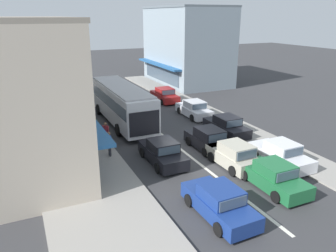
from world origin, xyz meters
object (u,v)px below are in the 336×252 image
Objects in this scene: sedan_behind_bus_mid at (273,176)px; traffic_light_downstreet at (68,70)px; pedestrian_with_handbag_near at (106,132)px; parked_sedan_kerb_rear at (165,95)px; pedestrian_far_walker at (94,126)px; parked_sedan_kerb_front at (281,154)px; parked_sedan_kerb_third at (194,109)px; hatchback_behind_bus_near at (234,156)px; sedan_adjacent_lane_trail at (219,203)px; parked_sedan_kerb_second at (226,126)px; city_bus at (121,102)px; hatchback_queue_far_back at (208,139)px; sedan_queue_gap_filler at (162,152)px; pedestrian_browsing_midblock at (109,142)px.

sedan_behind_bus_mid is 27.78m from traffic_light_downstreet.
parked_sedan_kerb_rear is at bearing 47.64° from pedestrian_with_handbag_near.
parked_sedan_kerb_front is at bearing -43.65° from pedestrian_far_walker.
traffic_light_downstreet is (-8.81, 13.78, 2.19)m from parked_sedan_kerb_third.
hatchback_behind_bus_near is 10.46m from pedestrian_far_walker.
sedan_adjacent_lane_trail is 7.16m from parked_sedan_kerb_front.
parked_sedan_kerb_front is 1.00× the size of traffic_light_downstreet.
parked_sedan_kerb_front is at bearing -90.49° from parked_sedan_kerb_second.
city_bus is at bearing 44.58° from pedestrian_far_walker.
sedan_behind_bus_mid is at bearing -139.99° from parked_sedan_kerb_front.
pedestrian_with_handbag_near reaches higher than parked_sedan_kerb_front.
city_bus is at bearing 113.94° from hatchback_queue_far_back.
traffic_light_downstreet is at bearing 88.93° from pedestrian_with_handbag_near.
traffic_light_downstreet is (-5.89, 23.94, 2.15)m from hatchback_behind_bus_near.
pedestrian_with_handbag_near is at bearing -132.36° from parked_sedan_kerb_rear.
sedan_queue_gap_filler is 1.00× the size of parked_sedan_kerb_rear.
sedan_behind_bus_mid is 8.38m from parked_sedan_kerb_second.
city_bus is 6.66× the size of pedestrian_far_walker.
city_bus is at bearing 60.48° from pedestrian_with_handbag_near.
hatchback_behind_bus_near reaches higher than parked_sedan_kerb_rear.
pedestrian_with_handbag_near is at bearing -119.52° from city_bus.
hatchback_queue_far_back is (-0.35, 6.06, 0.05)m from sedan_behind_bus_mid.
traffic_light_downstreet reaches higher than hatchback_behind_bus_near.
hatchback_queue_far_back is 0.89× the size of traffic_light_downstreet.
pedestrian_far_walker reaches higher than sedan_queue_gap_filler.
pedestrian_far_walker is (-9.41, -8.22, 0.40)m from parked_sedan_kerb_rear.
traffic_light_downstreet is (-6.23, 26.98, 2.19)m from sedan_behind_bus_mid.
pedestrian_far_walker is at bearing -92.75° from traffic_light_downstreet.
pedestrian_far_walker is at bearing 136.35° from parked_sedan_kerb_front.
parked_sedan_kerb_rear is (2.41, 19.33, 0.00)m from sedan_behind_bus_mid.
sedan_adjacent_lane_trail is (-4.02, -0.97, 0.00)m from sedan_behind_bus_mid.
parked_sedan_kerb_rear is at bearing 72.41° from sedan_adjacent_lane_trail.
city_bus is 14.71m from sedan_behind_bus_mid.
parked_sedan_kerb_rear is at bearing 39.34° from city_bus.
parked_sedan_kerb_rear is at bearing 90.19° from parked_sedan_kerb_front.
pedestrian_with_handbag_near is 2.06m from pedestrian_browsing_midblock.
hatchback_queue_far_back is 2.28× the size of pedestrian_with_handbag_near.
parked_sedan_kerb_second is at bearing 53.88° from sedan_adjacent_lane_trail.
pedestrian_far_walker reaches higher than parked_sedan_kerb_second.
pedestrian_with_handbag_near is at bearing 103.68° from sedan_adjacent_lane_trail.
parked_sedan_kerb_second is at bearing -43.53° from city_bus.
city_bus is 15.14m from sedan_adjacent_lane_trail.
sedan_queue_gap_filler is at bearing 90.11° from sedan_adjacent_lane_trail.
pedestrian_with_handbag_near is (-2.53, 4.08, 0.40)m from sedan_queue_gap_filler.
pedestrian_browsing_midblock is at bearing -113.61° from city_bus.
traffic_light_downstreet is (-8.71, 24.90, 2.19)m from parked_sedan_kerb_front.
pedestrian_far_walker is (-0.15, 3.66, 0.00)m from pedestrian_browsing_midblock.
parked_sedan_kerb_second is at bearing 21.53° from sedan_queue_gap_filler.
hatchback_queue_far_back is 0.88× the size of parked_sedan_kerb_rear.
pedestrian_with_handbag_near is (-2.54, 10.45, 0.40)m from sedan_adjacent_lane_trail.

